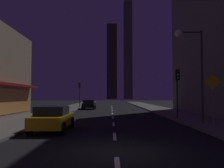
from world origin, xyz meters
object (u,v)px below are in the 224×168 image
street_lamp_right (190,53)px  pedestrian_crossing_sign (213,97)px  traffic_light_far_left (80,89)px  car_parked_near (53,118)px  fire_hydrant_far_left (67,108)px  traffic_light_near_right (177,83)px  car_parked_far (89,104)px

street_lamp_right → pedestrian_crossing_sign: bearing=-85.9°
traffic_light_far_left → street_lamp_right: (10.88, -23.77, 1.87)m
car_parked_near → pedestrian_crossing_sign: pedestrian_crossing_sign is taller
car_parked_near → fire_hydrant_far_left: car_parked_near is taller
traffic_light_far_left → pedestrian_crossing_sign: 29.10m
car_parked_near → traffic_light_far_left: bearing=94.1°
traffic_light_near_right → street_lamp_right: bearing=-91.9°
traffic_light_near_right → traffic_light_far_left: same height
traffic_light_near_right → pedestrian_crossing_sign: traffic_light_near_right is taller
fire_hydrant_far_left → traffic_light_far_left: (0.40, 9.65, 2.74)m
car_parked_near → fire_hydrant_far_left: 16.76m
traffic_light_near_right → street_lamp_right: (-0.12, -3.62, 1.87)m
car_parked_near → car_parked_far: size_ratio=1.00×
car_parked_near → pedestrian_crossing_sign: bearing=-3.9°
car_parked_far → car_parked_near: bearing=-90.0°
car_parked_near → fire_hydrant_far_left: size_ratio=6.48×
car_parked_far → traffic_light_near_right: 19.34m
car_parked_far → street_lamp_right: 22.81m
street_lamp_right → fire_hydrant_far_left: bearing=128.6°
fire_hydrant_far_left → traffic_light_near_right: traffic_light_near_right is taller
car_parked_near → traffic_light_near_right: 11.23m
traffic_light_near_right → fire_hydrant_far_left: bearing=137.4°
car_parked_far → traffic_light_near_right: (9.10, -16.89, 2.45)m
car_parked_near → street_lamp_right: size_ratio=0.64×
car_parked_near → car_parked_far: (0.00, 23.00, 0.00)m
traffic_light_far_left → car_parked_far: bearing=-59.7°
car_parked_far → traffic_light_near_right: traffic_light_near_right is taller
car_parked_near → pedestrian_crossing_sign: 9.31m
car_parked_far → street_lamp_right: size_ratio=0.64×
car_parked_near → traffic_light_far_left: 26.44m
car_parked_far → fire_hydrant_far_left: (-2.30, -6.40, -0.29)m
traffic_light_near_right → traffic_light_far_left: 22.95m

